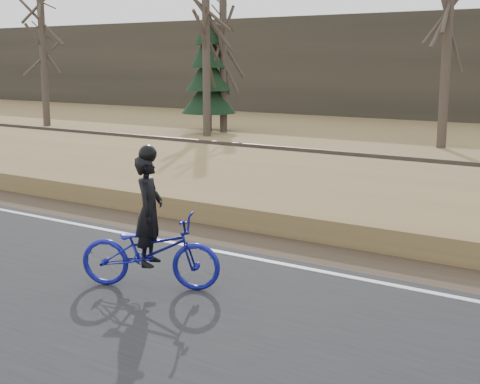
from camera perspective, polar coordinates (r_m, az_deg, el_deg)
The scene contains 13 objects.
ground at distance 15.21m, azimuth -18.92°, elevation -2.09°, with size 120.00×120.00×0.00m, color olive.
edge_line at distance 15.32m, azimuth -18.34°, elevation -1.72°, with size 120.00×0.12×0.01m, color silver.
shoulder at distance 15.94m, azimuth -15.51°, elevation -1.23°, with size 120.00×1.60×0.04m, color #473A2B.
embankment at distance 17.95m, azimuth -8.29°, elevation 1.07°, with size 120.00×5.00×0.44m, color olive.
ballast at distance 20.89m, azimuth -1.30°, elevation 2.62°, with size 120.00×3.00×0.45m, color slate.
railroad at distance 20.84m, azimuth -1.30°, elevation 3.44°, with size 120.00×2.40×0.29m.
treeline_backdrop at distance 40.66m, azimuth 17.12°, elevation 10.22°, with size 120.00×4.00×6.00m, color #383328.
cyclist at distance 9.80m, azimuth -7.69°, elevation -4.36°, with size 2.19×1.52×2.10m.
bare_tree_far_left at distance 36.06m, azimuth -16.45°, elevation 11.25°, with size 0.36×0.36×7.32m, color #4B4037.
bare_tree_left at distance 31.75m, azimuth -1.44°, elevation 11.44°, with size 0.36×0.36×6.97m, color #4B4037.
bare_tree_near_left at distance 29.82m, azimuth -2.90°, elevation 11.49°, with size 0.36×0.36×7.01m, color #4B4037.
bare_tree_center at distance 26.89m, azimuth 17.22°, elevation 11.42°, with size 0.36×0.36×7.35m, color #4B4037.
conifer at distance 31.92m, azimuth -2.71°, elevation 10.06°, with size 2.60×2.60×5.75m.
Camera 1 is at (11.89, -8.88, 3.33)m, focal length 50.00 mm.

